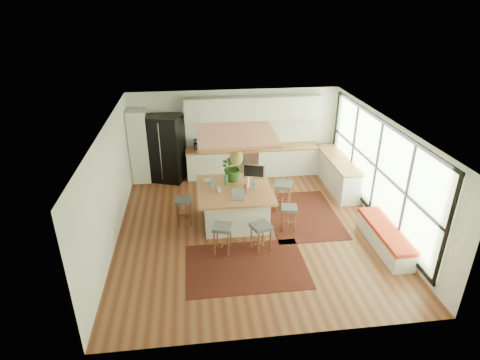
{
  "coord_description": "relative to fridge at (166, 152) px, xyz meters",
  "views": [
    {
      "loc": [
        -1.29,
        -8.38,
        5.36
      ],
      "look_at": [
        -0.2,
        0.5,
        1.1
      ],
      "focal_mm": 29.62,
      "sensor_mm": 36.0,
      "label": 1
    }
  ],
  "objects": [
    {
      "name": "island_bottle_0",
      "position": [
        1.26,
        -2.68,
        0.1
      ],
      "size": [
        0.07,
        0.07,
        0.19
      ],
      "primitive_type": "cylinder",
      "color": "#31B0C7",
      "rests_on": "island"
    },
    {
      "name": "monitor",
      "position": [
        2.33,
        -2.51,
        0.26
      ],
      "size": [
        0.59,
        0.36,
        0.52
      ],
      "primitive_type": null,
      "rotation": [
        0.0,
        0.0,
        -0.3
      ],
      "color": "#A5A5AA",
      "rests_on": "island"
    },
    {
      "name": "back_counter_top",
      "position": [
        2.71,
        0.02,
        -0.03
      ],
      "size": [
        4.24,
        0.64,
        0.05
      ],
      "primitive_type": "cube",
      "color": "#A35F39",
      "rests_on": "back_counter_base"
    },
    {
      "name": "floor",
      "position": [
        2.16,
        -3.16,
        -0.93
      ],
      "size": [
        7.0,
        7.0,
        0.0
      ],
      "primitive_type": "plane",
      "color": "#5C2B1A",
      "rests_on": "ground"
    },
    {
      "name": "pantry",
      "position": [
        -0.79,
        0.02,
        0.2
      ],
      "size": [
        0.55,
        0.6,
        2.25
      ],
      "primitive_type": "cube",
      "color": "silver",
      "rests_on": "floor"
    },
    {
      "name": "stool_right_front",
      "position": [
        3.09,
        -3.35,
        -0.57
      ],
      "size": [
        0.45,
        0.45,
        0.64
      ],
      "primitive_type": null,
      "rotation": [
        0.0,
        0.0,
        1.38
      ],
      "color": "#474B4F",
      "rests_on": "floor"
    },
    {
      "name": "island_plant",
      "position": [
        1.83,
        -2.28,
        0.29
      ],
      "size": [
        0.87,
        0.91,
        0.57
      ],
      "primitive_type": "imported",
      "rotation": [
        0.0,
        0.0,
        0.35
      ],
      "color": "#1E4C19",
      "rests_on": "island"
    },
    {
      "name": "ceiling",
      "position": [
        2.16,
        -3.16,
        1.78
      ],
      "size": [
        7.0,
        7.0,
        0.0
      ],
      "primitive_type": "plane",
      "rotation": [
        3.14,
        0.0,
        0.0
      ],
      "color": "white",
      "rests_on": "ground"
    },
    {
      "name": "wall_front",
      "position": [
        2.16,
        -6.66,
        0.42
      ],
      "size": [
        6.5,
        0.0,
        6.5
      ],
      "primitive_type": "plane",
      "rotation": [
        -1.57,
        0.0,
        0.0
      ],
      "color": "white",
      "rests_on": "ground"
    },
    {
      "name": "backsplash",
      "position": [
        2.71,
        0.32,
        0.43
      ],
      "size": [
        4.2,
        0.02,
        0.8
      ],
      "primitive_type": "cube",
      "color": "white",
      "rests_on": "wall_back"
    },
    {
      "name": "back_counter_base",
      "position": [
        2.71,
        0.02,
        -0.49
      ],
      "size": [
        4.2,
        0.6,
        0.88
      ],
      "primitive_type": "cube",
      "color": "silver",
      "rests_on": "floor"
    },
    {
      "name": "right_counter_base",
      "position": [
        5.09,
        -1.16,
        -0.49
      ],
      "size": [
        0.6,
        2.5,
        0.88
      ],
      "primitive_type": "cube",
      "color": "silver",
      "rests_on": "floor"
    },
    {
      "name": "laptop",
      "position": [
        1.82,
        -3.34,
        0.12
      ],
      "size": [
        0.4,
        0.41,
        0.24
      ],
      "primitive_type": null,
      "rotation": [
        0.0,
        0.0,
        -0.26
      ],
      "color": "#A5A5AA",
      "rests_on": "island"
    },
    {
      "name": "wall_right",
      "position": [
        5.41,
        -3.16,
        0.42
      ],
      "size": [
        0.0,
        7.0,
        7.0
      ],
      "primitive_type": "plane",
      "rotation": [
        1.57,
        0.0,
        -1.57
      ],
      "color": "white",
      "rests_on": "ground"
    },
    {
      "name": "island_bottle_4",
      "position": [
        1.61,
        -2.53,
        0.1
      ],
      "size": [
        0.07,
        0.07,
        0.19
      ],
      "primitive_type": "cylinder",
      "color": "#4E8359",
      "rests_on": "island"
    },
    {
      "name": "island_bottle_2",
      "position": [
        2.06,
        -3.08,
        0.1
      ],
      "size": [
        0.07,
        0.07,
        0.19
      ],
      "primitive_type": "cylinder",
      "color": "#96323F",
      "rests_on": "island"
    },
    {
      "name": "window_wall",
      "position": [
        5.38,
        -3.16,
        0.47
      ],
      "size": [
        0.1,
        6.2,
        2.6
      ],
      "primitive_type": null,
      "color": "black",
      "rests_on": "wall_right"
    },
    {
      "name": "island_bottle_5",
      "position": [
        2.31,
        -2.88,
        0.1
      ],
      "size": [
        0.07,
        0.07,
        0.19
      ],
      "primitive_type": "cylinder",
      "color": "#31B0C7",
      "rests_on": "island"
    },
    {
      "name": "island",
      "position": [
        1.81,
        -2.78,
        -0.46
      ],
      "size": [
        1.85,
        1.85,
        0.93
      ],
      "primitive_type": null,
      "color": "#A35F39",
      "rests_on": "floor"
    },
    {
      "name": "island_bowl",
      "position": [
        1.16,
        -2.32,
        0.03
      ],
      "size": [
        0.29,
        0.29,
        0.06
      ],
      "primitive_type": "imported",
      "rotation": [
        0.0,
        0.0,
        0.24
      ],
      "color": "white",
      "rests_on": "island"
    },
    {
      "name": "upper_cabinets",
      "position": [
        2.71,
        0.16,
        1.22
      ],
      "size": [
        4.2,
        0.34,
        0.7
      ],
      "primitive_type": "cube",
      "color": "silver",
      "rests_on": "wall_back"
    },
    {
      "name": "stool_right_back",
      "position": [
        3.17,
        -2.31,
        -0.57
      ],
      "size": [
        0.58,
        0.58,
        0.77
      ],
      "primitive_type": null,
      "rotation": [
        0.0,
        0.0,
        1.24
      ],
      "color": "#474B4F",
      "rests_on": "floor"
    },
    {
      "name": "range",
      "position": [
        2.46,
        0.02,
        -0.43
      ],
      "size": [
        0.76,
        0.62,
        1.0
      ],
      "primitive_type": null,
      "color": "#A5A5AA",
      "rests_on": "floor"
    },
    {
      "name": "island_bottle_1",
      "position": [
        1.41,
        -2.93,
        0.1
      ],
      "size": [
        0.07,
        0.07,
        0.19
      ],
      "primitive_type": "cylinder",
      "color": "silver",
      "rests_on": "island"
    },
    {
      "name": "right_counter_top",
      "position": [
        5.09,
        -1.16,
        -0.03
      ],
      "size": [
        0.64,
        2.54,
        0.05
      ],
      "primitive_type": "cube",
      "color": "#A35F39",
      "rests_on": "right_counter_base"
    },
    {
      "name": "rug_near",
      "position": [
        1.85,
        -4.69,
        -0.92
      ],
      "size": [
        2.6,
        1.8,
        0.01
      ],
      "primitive_type": "cube",
      "color": "black",
      "rests_on": "floor"
    },
    {
      "name": "microwave",
      "position": [
        1.13,
        0.04,
        0.18
      ],
      "size": [
        0.56,
        0.32,
        0.37
      ],
      "primitive_type": "imported",
      "rotation": [
        0.0,
        0.0,
        -0.04
      ],
      "color": "#A5A5AA",
      "rests_on": "back_counter_top"
    },
    {
      "name": "wall_left",
      "position": [
        -1.09,
        -3.16,
        0.42
      ],
      "size": [
        0.0,
        7.0,
        7.0
      ],
      "primitive_type": "plane",
      "rotation": [
        1.57,
        0.0,
        1.57
      ],
      "color": "white",
      "rests_on": "ground"
    },
    {
      "name": "stool_left_side",
      "position": [
        0.52,
        -2.72,
        -0.57
      ],
      "size": [
        0.43,
        0.43,
        0.7
      ],
      "primitive_type": null,
      "rotation": [
        0.0,
        0.0,
        -1.53
      ],
      "color": "#474B4F",
      "rests_on": "floor"
    },
    {
      "name": "stool_near_right",
      "position": [
        2.25,
        -4.16,
        -0.57
      ],
      "size": [
        0.53,
        0.53,
        0.69
      ],
      "primitive_type": null,
      "rotation": [
        0.0,
        0.0,
        0.38
      ],
      "color": "#474B4F",
      "rests_on": "floor"
    },
    {
      "name": "ceiling_panel",
      "position": [
        1.86,
        -2.76,
        1.12
      ],
      "size": [
        1.86,
        1.86,
        0.8
      ],
      "primitive_type": null,
      "color": "#A35F39",
      "rests_on": "ceiling"
    },
    {
      "name": "rug_right",
      "position": [
        3.63,
        -2.71,
        -0.92
      ],
      "size": [
        1.8,
        2.6,
        0.01
      ],
      "primitive_type": "cube",
      "color": "black",
      "rests_on": "floor"
    },
    {
      "name": "island_bottle_3",
      "position": [
        2.16,
        -2.73,
        0.1
      ],
      "size": [
        0.07,
        0.07,
        0.19
      ],
      "primitive_type": "cylinder",
      "color": "white",
      "rests_on": "island"
    },
    {
      "name": "fridge",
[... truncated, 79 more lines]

